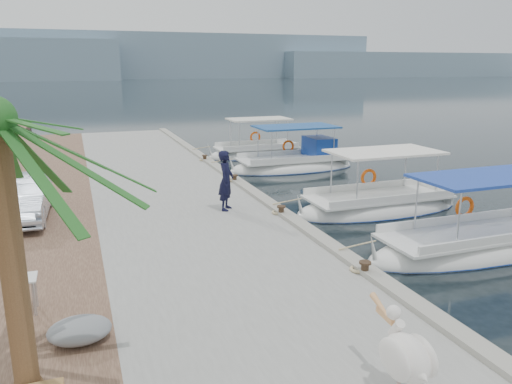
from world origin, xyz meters
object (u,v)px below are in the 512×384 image
Objects in this scene: fishing_caique_b at (480,247)px; fisherman at (226,180)px; pelican at (405,355)px; parked_car at (23,198)px; fishing_caique_c at (377,208)px; fishing_caique_e at (257,154)px; fishing_caique_d at (294,165)px.

fisherman reaches higher than fishing_caique_b.
pelican is at bearing -150.66° from fisherman.
fishing_caique_b is 4.77× the size of pelican.
fisherman reaches higher than parked_car.
pelican is at bearing -121.53° from fishing_caique_c.
fishing_caique_e is 22.67m from pelican.
fishing_caique_b is 1.10× the size of fishing_caique_d.
pelican is 12.84m from parked_car.
fishing_caique_c is 11.51m from pelican.
fisherman is 6.41m from parked_car.
fishing_caique_c is at bearing 58.47° from pelican.
fishing_caique_d is 18.89m from pelican.
fishing_caique_d is at bearing -6.60° from fisherman.
fisherman is 0.48× the size of parked_car.
fishing_caique_b is 13.92m from parked_car.
fishing_caique_e is at bearing 75.50° from pelican.
fishing_caique_b is at bearing 38.88° from pelican.
fishing_caique_c is at bearing -91.67° from fishing_caique_d.
fishing_caique_b is 8.38m from pelican.
parked_car is at bearing 117.71° from pelican.
fishing_caique_d reaches higher than pelican.
pelican is 10.19m from fisherman.
fishing_caique_d is 1.16× the size of fishing_caique_e.
fishing_caique_d is (0.23, 8.04, 0.07)m from fishing_caique_c.
pelican is (-6.23, -17.81, 0.94)m from fishing_caique_d.
fishing_caique_c is at bearing 95.98° from fishing_caique_b.
fishing_caique_d is at bearing 30.05° from parked_car.
fishing_caique_d is 3.39× the size of fisherman.
fisherman is (-6.15, 4.96, 1.38)m from fishing_caique_b.
fisherman reaches higher than fishing_caique_d.
fishing_caique_c and fishing_caique_e have the same top height.
fishing_caique_b reaches higher than parked_car.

